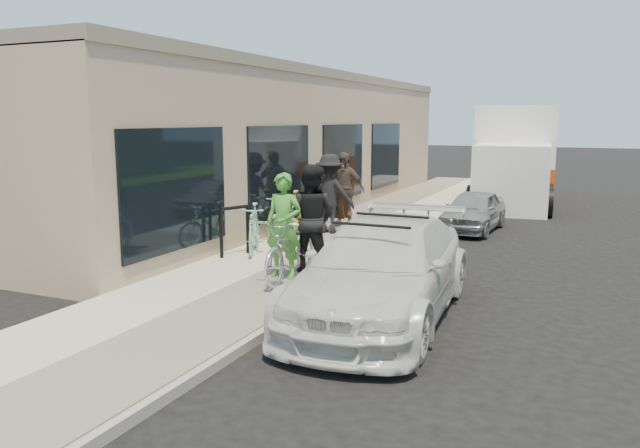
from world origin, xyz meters
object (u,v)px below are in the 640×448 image
(sandwich_board, at_px, (338,198))
(bystander_a, at_px, (329,194))
(sedan_silver, at_px, (473,211))
(bystander_b, at_px, (343,189))
(man_standing, at_px, (310,219))
(cruiser_bike_a, at_px, (254,228))
(sedan_white, at_px, (382,270))
(moving_truck, at_px, (515,160))
(cruiser_bike_c, at_px, (293,214))
(cruiser_bike_b, at_px, (289,217))
(bike_rack, at_px, (235,226))
(tandem_bike, at_px, (291,248))
(woman_rider, at_px, (284,226))

(sandwich_board, height_order, bystander_a, bystander_a)
(sedan_silver, relative_size, bystander_b, 1.63)
(man_standing, bearing_deg, cruiser_bike_a, -33.96)
(sedan_white, xyz_separation_m, moving_truck, (0.11, 14.00, 0.75))
(sedan_silver, distance_m, cruiser_bike_c, 4.84)
(sedan_white, distance_m, cruiser_bike_b, 5.72)
(man_standing, height_order, cruiser_bike_b, man_standing)
(man_standing, bearing_deg, cruiser_bike_c, -61.38)
(sedan_white, distance_m, sedan_silver, 7.75)
(bystander_a, bearing_deg, bystander_b, -90.03)
(moving_truck, height_order, bystander_a, moving_truck)
(sandwich_board, relative_size, bystander_b, 0.58)
(cruiser_bike_b, height_order, bystander_a, bystander_a)
(sedan_white, height_order, moving_truck, moving_truck)
(moving_truck, xyz_separation_m, man_standing, (-1.96, -12.49, -0.35))
(cruiser_bike_c, relative_size, bystander_b, 0.93)
(sandwich_board, bearing_deg, cruiser_bike_a, -64.23)
(bike_rack, distance_m, cruiser_bike_a, 0.49)
(sandwich_board, xyz_separation_m, cruiser_bike_b, (0.08, -3.13, -0.08))
(man_standing, bearing_deg, cruiser_bike_b, -59.83)
(sedan_silver, relative_size, cruiser_bike_a, 1.86)
(bystander_a, bearing_deg, man_standing, 105.06)
(sedan_white, distance_m, bystander_b, 7.02)
(sedan_white, height_order, tandem_bike, sedan_white)
(bystander_a, bearing_deg, sedan_white, 117.19)
(moving_truck, distance_m, cruiser_bike_b, 10.42)
(bystander_a, relative_size, bystander_b, 1.00)
(sedan_white, relative_size, bystander_b, 2.64)
(tandem_bike, relative_size, cruiser_bike_c, 1.17)
(woman_rider, height_order, cruiser_bike_c, woman_rider)
(cruiser_bike_c, bearing_deg, sedan_silver, 29.92)
(cruiser_bike_c, bearing_deg, bystander_b, 60.46)
(sandwich_board, distance_m, sedan_silver, 3.68)
(sedan_silver, relative_size, cruiser_bike_b, 1.70)
(woman_rider, relative_size, cruiser_bike_b, 1.00)
(cruiser_bike_b, xyz_separation_m, bystander_b, (0.58, 1.92, 0.47))
(sandwich_board, bearing_deg, sedan_white, -39.37)
(tandem_bike, relative_size, bystander_b, 1.08)
(cruiser_bike_c, height_order, bystander_b, bystander_b)
(cruiser_bike_c, bearing_deg, cruiser_bike_a, -100.99)
(sandwich_board, bearing_deg, bystander_b, -37.88)
(sedan_white, relative_size, woman_rider, 2.75)
(cruiser_bike_b, xyz_separation_m, bystander_a, (0.63, 0.89, 0.47))
(cruiser_bike_a, xyz_separation_m, cruiser_bike_b, (-0.10, 1.78, -0.02))
(cruiser_bike_c, bearing_deg, woman_rider, -78.51)
(moving_truck, bearing_deg, bike_rack, -112.83)
(sandwich_board, distance_m, tandem_bike, 6.81)
(cruiser_bike_a, relative_size, bystander_b, 0.87)
(sedan_silver, height_order, cruiser_bike_c, cruiser_bike_c)
(moving_truck, relative_size, tandem_bike, 3.37)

